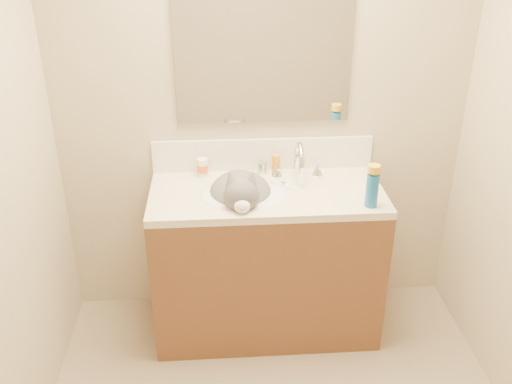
{
  "coord_description": "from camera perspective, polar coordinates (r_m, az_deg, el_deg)",
  "views": [
    {
      "loc": [
        -0.24,
        -1.62,
        2.18
      ],
      "look_at": [
        -0.06,
        0.92,
        0.88
      ],
      "focal_mm": 40.0,
      "sensor_mm": 36.0,
      "label": 1
    }
  ],
  "objects": [
    {
      "name": "room_shell",
      "position": [
        1.78,
        4.07,
        3.99
      ],
      "size": [
        2.24,
        2.54,
        2.52
      ],
      "color": "tan",
      "rests_on": "ground"
    },
    {
      "name": "vanity_cabinet",
      "position": [
        3.15,
        1.03,
        -7.19
      ],
      "size": [
        1.2,
        0.55,
        0.82
      ],
      "primitive_type": "cube",
      "color": "brown",
      "rests_on": "ground"
    },
    {
      "name": "counter_slab",
      "position": [
        2.93,
        1.1,
        -0.22
      ],
      "size": [
        1.2,
        0.55,
        0.04
      ],
      "primitive_type": "cube",
      "color": "beige",
      "rests_on": "vanity_cabinet"
    },
    {
      "name": "basin",
      "position": [
        2.92,
        -1.2,
        -1.44
      ],
      "size": [
        0.45,
        0.36,
        0.14
      ],
      "primitive_type": "ellipsoid",
      "color": "white",
      "rests_on": "vanity_cabinet"
    },
    {
      "name": "faucet",
      "position": [
        3.02,
        4.29,
        2.87
      ],
      "size": [
        0.28,
        0.2,
        0.21
      ],
      "color": "silver",
      "rests_on": "counter_slab"
    },
    {
      "name": "cat",
      "position": [
        2.9,
        -1.5,
        -0.42
      ],
      "size": [
        0.37,
        0.47,
        0.35
      ],
      "rotation": [
        0.0,
        0.0,
        -0.01
      ],
      "color": "#524F52",
      "rests_on": "basin"
    },
    {
      "name": "backsplash",
      "position": [
        3.12,
        0.69,
        3.79
      ],
      "size": [
        1.2,
        0.02,
        0.18
      ],
      "primitive_type": "cube",
      "color": "white",
      "rests_on": "counter_slab"
    },
    {
      "name": "mirror",
      "position": [
        2.94,
        0.76,
        14.44
      ],
      "size": [
        0.9,
        0.02,
        0.8
      ],
      "primitive_type": "cube",
      "color": "white",
      "rests_on": "room_shell"
    },
    {
      "name": "pill_bottle",
      "position": [
        3.07,
        -5.38,
        2.48
      ],
      "size": [
        0.07,
        0.07,
        0.1
      ],
      "primitive_type": "cylinder",
      "rotation": [
        0.0,
        0.0,
        -0.37
      ],
      "color": "white",
      "rests_on": "counter_slab"
    },
    {
      "name": "pill_label",
      "position": [
        3.07,
        -5.38,
        2.41
      ],
      "size": [
        0.08,
        0.08,
        0.04
      ],
      "primitive_type": "cylinder",
      "rotation": [
        0.0,
        0.0,
        -0.37
      ],
      "color": "orange",
      "rests_on": "pill_bottle"
    },
    {
      "name": "silver_jar",
      "position": [
        3.1,
        0.59,
        2.44
      ],
      "size": [
        0.06,
        0.06,
        0.06
      ],
      "primitive_type": "cylinder",
      "rotation": [
        0.0,
        0.0,
        -0.1
      ],
      "color": "#B7B7BC",
      "rests_on": "counter_slab"
    },
    {
      "name": "amber_bottle",
      "position": [
        3.08,
        2.02,
        2.76
      ],
      "size": [
        0.05,
        0.05,
        0.11
      ],
      "primitive_type": "cylinder",
      "rotation": [
        0.0,
        0.0,
        0.16
      ],
      "color": "orange",
      "rests_on": "counter_slab"
    },
    {
      "name": "toothbrush",
      "position": [
        2.99,
        2.81,
        0.89
      ],
      "size": [
        0.05,
        0.13,
        0.01
      ],
      "primitive_type": "cube",
      "rotation": [
        0.0,
        0.0,
        0.32
      ],
      "color": "white",
      "rests_on": "counter_slab"
    },
    {
      "name": "toothbrush_head",
      "position": [
        2.99,
        2.82,
        0.93
      ],
      "size": [
        0.02,
        0.03,
        0.01
      ],
      "primitive_type": "cube",
      "rotation": [
        0.0,
        0.0,
        0.32
      ],
      "color": "#698FE0",
      "rests_on": "counter_slab"
    },
    {
      "name": "spray_can",
      "position": [
        2.79,
        11.52,
        0.15
      ],
      "size": [
        0.08,
        0.08,
        0.17
      ],
      "primitive_type": "cylinder",
      "rotation": [
        0.0,
        0.0,
        -0.36
      ],
      "color": "#175FA3",
      "rests_on": "counter_slab"
    },
    {
      "name": "spray_cap",
      "position": [
        2.74,
        11.73,
        2.29
      ],
      "size": [
        0.08,
        0.08,
        0.04
      ],
      "primitive_type": "cylinder",
      "rotation": [
        0.0,
        0.0,
        -0.36
      ],
      "color": "gold",
      "rests_on": "spray_can"
    }
  ]
}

